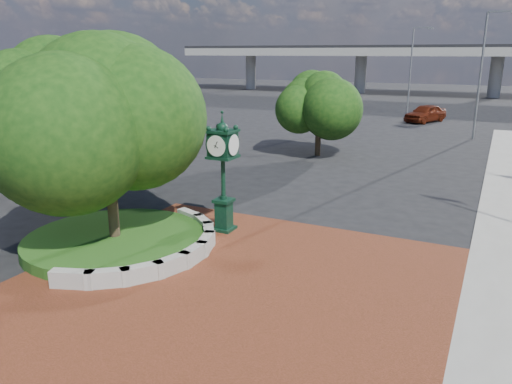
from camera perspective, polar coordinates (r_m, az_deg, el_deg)
The scene contains 12 objects.
ground at distance 15.29m, azimuth -1.33°, elevation -9.29°, with size 200.00×200.00×0.00m, color black.
plaza at distance 14.49m, azimuth -3.18°, elevation -10.71°, with size 12.00×12.00×0.04m, color #622E17.
planter_wall at distance 16.50m, azimuth -9.77°, elevation -6.56°, with size 2.96×6.77×0.54m.
grass_bed at distance 17.90m, azimuth -15.76°, elevation -5.39°, with size 6.10×6.10×0.40m, color #254E16.
overpass at distance 82.55m, azimuth 22.29°, elevation 14.63°, with size 90.00×12.00×7.50m.
tree_planter at distance 16.99m, azimuth -16.64°, elevation 5.79°, with size 5.20×5.20×6.33m.
tree_northwest at distance 26.10m, azimuth -22.42°, elevation 9.41°, with size 5.60×5.60×6.93m.
tree_street at distance 32.19m, azimuth 7.22°, elevation 9.83°, with size 4.40×4.40×5.45m.
post_clock at distance 18.10m, azimuth -3.79°, elevation 2.78°, with size 0.93×0.93×4.41m.
parked_car at distance 50.77m, azimuth 18.79°, elevation 8.52°, with size 1.98×4.92×1.68m, color #5A1D0C.
street_lamp_near at distance 41.69m, azimuth 24.67°, elevation 12.95°, with size 2.09×0.36×9.33m.
street_lamp_far at distance 56.89m, azimuth 17.51°, elevation 13.79°, with size 2.01×0.25×8.97m.
Camera 1 is at (6.42, -12.28, 6.46)m, focal length 35.00 mm.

